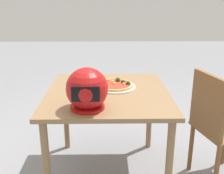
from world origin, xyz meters
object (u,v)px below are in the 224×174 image
Objects in this scene: dining_table at (108,103)px; motorcycle_helmet at (88,90)px; drinking_glass at (86,76)px; pizza at (116,85)px; chair_side at (217,124)px.

dining_table is 3.63× the size of motorcycle_helmet.
dining_table is 0.42m from motorcycle_helmet.
dining_table is at bearing 129.25° from drinking_glass.
pizza reaches higher than dining_table.
drinking_glass is (0.25, -0.13, 0.03)m from pizza.
motorcycle_helmet is at bearing 13.82° from chair_side.
pizza is 1.04× the size of motorcycle_helmet.
pizza is (-0.06, -0.09, 0.12)m from dining_table.
pizza is 2.55× the size of drinking_glass.
dining_table is at bearing 54.76° from pizza.
drinking_glass is at bearing -84.45° from motorcycle_helmet.
motorcycle_helmet is at bearing 65.11° from pizza.
pizza is 0.31× the size of chair_side.
drinking_glass reaches higher than pizza.
chair_side reaches higher than drinking_glass.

